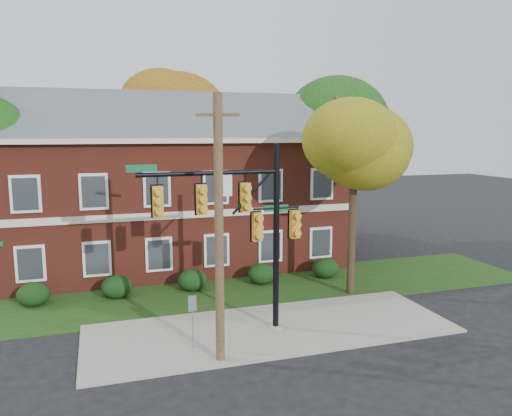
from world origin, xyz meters
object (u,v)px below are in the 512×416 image
object	(u,v)px
apartment_building	(174,178)
hedge_left	(117,287)
tree_right_rear	(348,123)
traffic_signal	(244,218)
hedge_far_right	(325,268)
hedge_right	(262,274)
sign_post	(193,313)
tree_far_rear	(175,114)
tree_near_right	(360,151)
utility_pole	(219,230)
hedge_center	(192,280)
hedge_far_left	(33,294)

from	to	relation	value
apartment_building	hedge_left	bearing A→B (deg)	-123.67
tree_right_rear	traffic_signal	distance (m)	16.23
hedge_far_right	tree_right_rear	xyz separation A→B (m)	(4.31, 6.11, 7.60)
hedge_right	sign_post	xyz separation A→B (m)	(-4.70, -6.57, 0.81)
tree_right_rear	tree_far_rear	size ratio (longest dim) A/B	0.92
tree_near_right	utility_pole	bearing A→B (deg)	-147.79
traffic_signal	hedge_center	bearing A→B (deg)	95.64
sign_post	hedge_left	bearing A→B (deg)	105.28
hedge_right	hedge_far_right	bearing A→B (deg)	0.00
sign_post	hedge_center	bearing A→B (deg)	75.62
hedge_far_left	traffic_signal	distance (m)	10.53
hedge_left	hedge_center	world-z (taller)	same
hedge_left	utility_pole	bearing A→B (deg)	-68.71
tree_near_right	utility_pole	xyz separation A→B (m)	(-7.72, -4.87, -2.24)
apartment_building	sign_post	bearing A→B (deg)	-95.80
tree_far_rear	traffic_signal	distance (m)	19.38
hedge_far_left	tree_far_rear	size ratio (longest dim) A/B	0.12
hedge_far_left	hedge_far_right	xyz separation A→B (m)	(14.00, 0.00, 0.00)
tree_right_rear	traffic_signal	world-z (taller)	tree_right_rear
sign_post	tree_right_rear	bearing A→B (deg)	41.36
hedge_far_left	traffic_signal	bearing A→B (deg)	-36.18
tree_right_rear	hedge_center	bearing A→B (deg)	-151.63
hedge_left	traffic_signal	world-z (taller)	traffic_signal
tree_far_rear	utility_pole	distance (m)	21.34
hedge_center	tree_right_rear	distance (m)	14.94
hedge_left	tree_far_rear	size ratio (longest dim) A/B	0.12
hedge_center	hedge_far_right	bearing A→B (deg)	0.00
hedge_far_left	tree_near_right	xyz separation A→B (m)	(14.22, -2.83, 6.14)
hedge_far_right	tree_near_right	distance (m)	6.77
hedge_far_right	tree_right_rear	distance (m)	10.66
traffic_signal	tree_far_rear	bearing A→B (deg)	85.49
apartment_building	sign_post	world-z (taller)	apartment_building
tree_far_rear	sign_post	bearing A→B (deg)	-97.37
tree_far_rear	utility_pole	xyz separation A→B (m)	(-1.84, -20.79, -4.42)
apartment_building	tree_near_right	world-z (taller)	apartment_building
apartment_building	hedge_right	xyz separation A→B (m)	(3.50, -5.25, -4.46)
hedge_left	hedge_far_right	size ratio (longest dim) A/B	1.00
hedge_right	utility_pole	size ratio (longest dim) A/B	0.16
traffic_signal	tree_right_rear	bearing A→B (deg)	45.60
apartment_building	sign_post	xyz separation A→B (m)	(-1.20, -11.82, -3.65)
hedge_far_left	hedge_left	xyz separation A→B (m)	(3.50, 0.00, 0.00)
apartment_building	tree_right_rear	distance (m)	11.77
tree_far_rear	apartment_building	bearing A→B (deg)	-99.71
hedge_right	tree_near_right	world-z (taller)	tree_near_right
tree_right_rear	traffic_signal	bearing A→B (deg)	-131.25
tree_right_rear	apartment_building	bearing A→B (deg)	-175.67
hedge_right	hedge_far_left	bearing A→B (deg)	180.00
hedge_center	tree_near_right	distance (m)	9.90
tree_far_rear	hedge_far_left	bearing A→B (deg)	-122.50
hedge_far_left	sign_post	xyz separation A→B (m)	(5.80, -6.57, 0.81)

